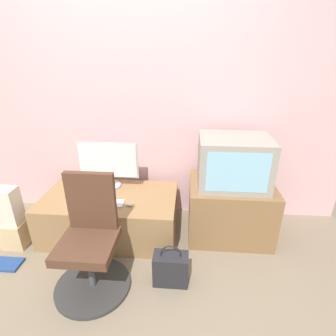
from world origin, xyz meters
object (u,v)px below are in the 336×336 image
(book, at_px, (7,264))
(main_monitor, at_px, (108,164))
(office_chair, at_px, (90,248))
(keyboard, at_px, (103,203))
(crt_tv, at_px, (233,162))
(mouse, at_px, (129,205))
(handbag, at_px, (171,268))
(cardboard_box_lower, at_px, (15,234))

(book, bearing_deg, main_monitor, 44.47)
(office_chair, bearing_deg, keyboard, 95.93)
(crt_tv, bearing_deg, keyboard, -168.84)
(crt_tv, bearing_deg, mouse, -164.48)
(mouse, height_order, crt_tv, crt_tv)
(crt_tv, relative_size, office_chair, 0.69)
(handbag, height_order, book, handbag)
(main_monitor, xyz_separation_m, handbag, (0.68, -0.78, -0.53))
(keyboard, bearing_deg, handbag, -34.39)
(mouse, distance_m, handbag, 0.66)
(crt_tv, xyz_separation_m, office_chair, (-1.12, -0.73, -0.43))
(main_monitor, distance_m, book, 1.23)
(book, bearing_deg, crt_tv, 17.76)
(main_monitor, distance_m, cardboard_box_lower, 1.08)
(mouse, relative_size, office_chair, 0.06)
(keyboard, xyz_separation_m, crt_tv, (1.17, 0.23, 0.35))
(office_chair, xyz_separation_m, book, (-0.82, 0.11, -0.34))
(main_monitor, xyz_separation_m, office_chair, (0.08, -0.84, -0.32))
(mouse, height_order, office_chair, office_chair)
(cardboard_box_lower, bearing_deg, office_chair, -22.98)
(keyboard, relative_size, cardboard_box_lower, 1.51)
(keyboard, distance_m, cardboard_box_lower, 0.90)
(keyboard, relative_size, office_chair, 0.42)
(mouse, relative_size, cardboard_box_lower, 0.23)
(handbag, bearing_deg, crt_tv, 52.59)
(handbag, distance_m, book, 1.43)
(cardboard_box_lower, relative_size, book, 1.06)
(book, bearing_deg, mouse, 19.75)
(cardboard_box_lower, bearing_deg, keyboard, 8.38)
(mouse, distance_m, office_chair, 0.52)
(cardboard_box_lower, bearing_deg, mouse, 5.15)
(mouse, height_order, book, mouse)
(office_chair, bearing_deg, crt_tv, 33.25)
(book, bearing_deg, cardboard_box_lower, 105.15)
(cardboard_box_lower, xyz_separation_m, book, (0.07, -0.27, -0.11))
(main_monitor, relative_size, crt_tv, 0.96)
(main_monitor, height_order, cardboard_box_lower, main_monitor)
(keyboard, bearing_deg, main_monitor, 94.93)
(main_monitor, bearing_deg, cardboard_box_lower, -150.48)
(crt_tv, relative_size, handbag, 1.74)
(mouse, relative_size, book, 0.24)
(keyboard, height_order, book, keyboard)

